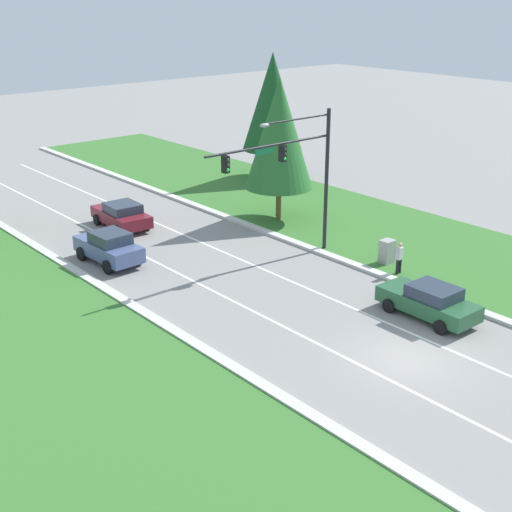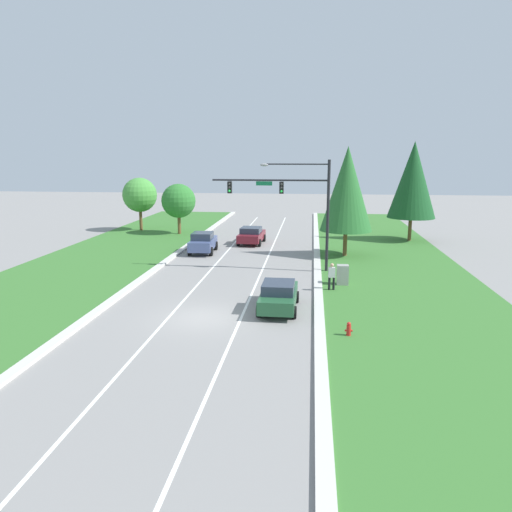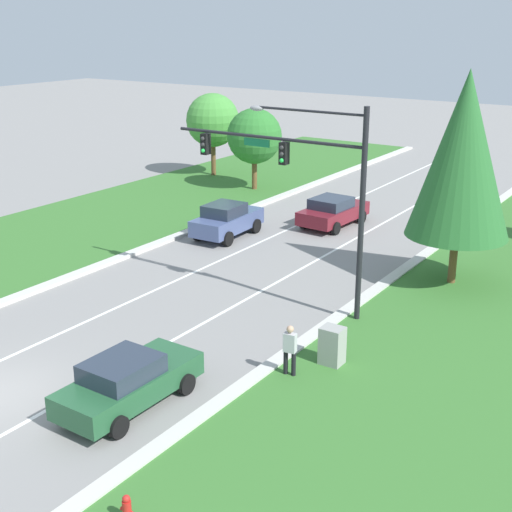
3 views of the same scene
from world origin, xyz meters
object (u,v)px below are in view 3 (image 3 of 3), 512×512
object	(u,v)px
fire_hydrant	(127,509)
oak_near_left_tree	(254,136)
pedestrian	(290,349)
traffic_signal_mast	(304,174)
forest_sedan	(128,381)
utility_cabinet	(332,347)
oak_far_left_tree	(213,120)
slate_blue_sedan	(227,220)
burgundy_sedan	(333,211)
conifer_near_right_tree	(463,155)

from	to	relation	value
fire_hydrant	oak_near_left_tree	world-z (taller)	oak_near_left_tree
pedestrian	traffic_signal_mast	bearing A→B (deg)	-71.29
forest_sedan	oak_near_left_tree	distance (m)	26.58
utility_cabinet	oak_far_left_tree	bearing A→B (deg)	134.33
oak_near_left_tree	fire_hydrant	bearing A→B (deg)	-61.28
fire_hydrant	oak_near_left_tree	distance (m)	31.37
forest_sedan	fire_hydrant	world-z (taller)	forest_sedan
slate_blue_sedan	oak_near_left_tree	size ratio (longest dim) A/B	0.83
traffic_signal_mast	forest_sedan	world-z (taller)	traffic_signal_mast
burgundy_sedan	fire_hydrant	xyz separation A→B (m)	(7.13, -22.95, -0.44)
traffic_signal_mast	oak_near_left_tree	size ratio (longest dim) A/B	1.56
burgundy_sedan	oak_near_left_tree	bearing A→B (deg)	153.92
slate_blue_sedan	pedestrian	xyz separation A→B (m)	(10.09, -10.70, 0.07)
oak_far_left_tree	fire_hydrant	bearing A→B (deg)	-56.15
utility_cabinet	conifer_near_right_tree	size ratio (longest dim) A/B	0.15
slate_blue_sedan	oak_far_left_tree	xyz separation A→B (m)	(-9.10, 11.04, 2.92)
burgundy_sedan	pedestrian	size ratio (longest dim) A/B	2.61
burgundy_sedan	oak_far_left_tree	distance (m)	14.39
conifer_near_right_tree	burgundy_sedan	bearing A→B (deg)	148.76
traffic_signal_mast	slate_blue_sedan	xyz separation A→B (m)	(-7.61, 5.73, -4.23)
traffic_signal_mast	oak_far_left_tree	size ratio (longest dim) A/B	1.43
utility_cabinet	oak_far_left_tree	world-z (taller)	oak_far_left_tree
fire_hydrant	oak_far_left_tree	size ratio (longest dim) A/B	0.13
traffic_signal_mast	burgundy_sedan	world-z (taller)	traffic_signal_mast
oak_near_left_tree	utility_cabinet	bearing A→B (deg)	-50.41
slate_blue_sedan	conifer_near_right_tree	bearing A→B (deg)	-3.55
pedestrian	oak_far_left_tree	bearing A→B (deg)	-56.43
utility_cabinet	oak_far_left_tree	distance (m)	28.66
oak_far_left_tree	conifer_near_right_tree	bearing A→B (deg)	-28.68
slate_blue_sedan	oak_far_left_tree	size ratio (longest dim) A/B	0.76
slate_blue_sedan	burgundy_sedan	bearing A→B (deg)	51.08
forest_sedan	oak_near_left_tree	bearing A→B (deg)	116.93
forest_sedan	oak_far_left_tree	size ratio (longest dim) A/B	0.80
traffic_signal_mast	forest_sedan	bearing A→B (deg)	-92.45
conifer_near_right_tree	oak_far_left_tree	bearing A→B (deg)	151.32
slate_blue_sedan	traffic_signal_mast	bearing A→B (deg)	-39.40
slate_blue_sedan	fire_hydrant	distance (m)	21.14
slate_blue_sedan	oak_far_left_tree	world-z (taller)	oak_far_left_tree
fire_hydrant	utility_cabinet	bearing A→B (deg)	88.51
oak_far_left_tree	pedestrian	bearing A→B (deg)	-48.57
traffic_signal_mast	fire_hydrant	world-z (taller)	traffic_signal_mast
burgundy_sedan	oak_far_left_tree	world-z (taller)	oak_far_left_tree
forest_sedan	fire_hydrant	bearing A→B (deg)	-46.43
burgundy_sedan	utility_cabinet	xyz separation A→B (m)	(7.36, -14.00, -0.14)
oak_near_left_tree	traffic_signal_mast	bearing A→B (deg)	-50.93
utility_cabinet	oak_near_left_tree	distance (m)	24.07
utility_cabinet	pedestrian	distance (m)	1.57
utility_cabinet	oak_near_left_tree	world-z (taller)	oak_near_left_tree
burgundy_sedan	conifer_near_right_tree	distance (m)	10.46
slate_blue_sedan	burgundy_sedan	size ratio (longest dim) A/B	0.96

